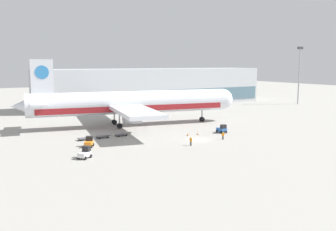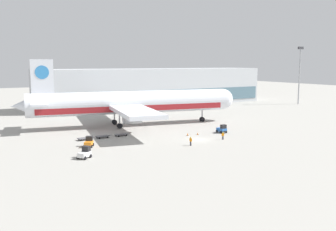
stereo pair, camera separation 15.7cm
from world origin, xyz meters
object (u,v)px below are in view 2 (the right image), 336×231
baggage_tug_far (222,129)px  traffic_cone_near (198,133)px  light_mast (300,71)px  baggage_dolly_third (121,134)px  ground_crew_far (191,140)px  traffic_cone_far (188,134)px  baggage_tug_foreground (85,153)px  ground_crew_near (223,135)px  baggage_tug_mid (89,142)px  baggage_dolly_second (102,136)px  airplane_main (130,103)px  baggage_dolly_lead (85,138)px

baggage_tug_far → traffic_cone_near: baggage_tug_far is taller
light_mast → baggage_dolly_third: size_ratio=5.99×
ground_crew_far → traffic_cone_far: (5.23, 8.98, -0.71)m
baggage_dolly_third → baggage_tug_foreground: bearing=-135.9°
baggage_tug_far → ground_crew_near: baggage_tug_far is taller
baggage_tug_mid → ground_crew_near: size_ratio=1.70×
baggage_tug_foreground → baggage_dolly_second: (8.78, 14.97, -0.49)m
baggage_dolly_second → baggage_dolly_third: same height
traffic_cone_far → airplane_main: bearing=106.5°
baggage_dolly_third → traffic_cone_far: (13.03, -7.05, -0.05)m
light_mast → ground_crew_far: 90.06m
ground_crew_near → baggage_tug_mid: bearing=-178.1°
light_mast → traffic_cone_far: bearing=-156.3°
baggage_tug_far → ground_crew_far: (-13.99, -7.73, 0.17)m
baggage_dolly_second → ground_crew_far: (12.23, -16.04, 0.65)m
airplane_main → baggage_tug_far: bearing=-43.4°
light_mast → ground_crew_near: bearing=-150.3°
baggage_tug_far → traffic_cone_far: (-8.76, 1.24, -0.54)m
airplane_main → ground_crew_far: 28.19m
traffic_cone_far → baggage_dolly_third: bearing=151.6°
baggage_tug_mid → baggage_tug_foreground: bearing=-172.3°
airplane_main → baggage_tug_mid: bearing=-121.8°
baggage_dolly_third → traffic_cone_far: bearing=-32.9°
baggage_dolly_lead → ground_crew_near: (25.42, -14.46, 0.57)m
baggage_dolly_lead → ground_crew_near: 29.25m
baggage_dolly_lead → traffic_cone_near: size_ratio=6.02×
baggage_dolly_lead → traffic_cone_near: 25.03m
baggage_tug_foreground → baggage_tug_far: size_ratio=1.14×
baggage_tug_foreground → ground_crew_near: bearing=-37.2°
light_mast → ground_crew_near: 81.46m
baggage_dolly_second → baggage_dolly_third: bearing=-4.6°
ground_crew_far → baggage_dolly_second: bearing=-162.3°
ground_crew_far → airplane_main: bearing=161.1°
baggage_tug_foreground → ground_crew_near: (30.15, 0.33, 0.09)m
airplane_main → baggage_tug_mid: (-17.18, -18.51, -4.96)m
airplane_main → traffic_cone_near: (8.02, -19.20, -5.54)m
baggage_dolly_second → ground_crew_far: size_ratio=2.12×
baggage_tug_mid → baggage_dolly_third: bearing=-24.6°
ground_crew_near → traffic_cone_far: size_ratio=2.42×
baggage_tug_foreground → baggage_dolly_second: bearing=21.8°
light_mast → traffic_cone_far: (-73.87, -32.37, -12.73)m
baggage_dolly_third → ground_crew_far: 17.84m
baggage_tug_far → baggage_dolly_third: 23.32m
baggage_tug_mid → baggage_dolly_lead: bearing=19.8°
baggage_tug_foreground → traffic_cone_near: baggage_tug_foreground is taller
baggage_dolly_second → traffic_cone_near: bearing=-25.0°
ground_crew_near → airplane_main: bearing=128.1°
ground_crew_near → traffic_cone_far: (-3.91, 7.58, -0.63)m
airplane_main → baggage_dolly_lead: 20.62m
baggage_dolly_lead → baggage_dolly_second: size_ratio=1.00×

